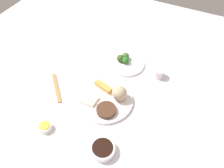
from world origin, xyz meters
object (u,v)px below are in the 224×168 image
at_px(main_plate, 105,100).
at_px(soy_sauce_bowl, 103,149).
at_px(broccoli_plate, 126,63).
at_px(chopsticks_pair, 56,88).
at_px(sauce_ramekin_hot_mustard, 45,127).
at_px(teacup, 158,73).

xyz_separation_m(main_plate, soy_sauce_bowl, (0.12, -0.25, 0.01)).
height_order(broccoli_plate, soy_sauce_bowl, soy_sauce_bowl).
relative_size(soy_sauce_bowl, chopsticks_pair, 0.53).
distance_m(broccoli_plate, soy_sauce_bowl, 0.57).
xyz_separation_m(broccoli_plate, soy_sauce_bowl, (0.13, -0.55, 0.01)).
height_order(sauce_ramekin_hot_mustard, teacup, teacup).
bearing_deg(sauce_ramekin_hot_mustard, chopsticks_pair, 113.75).
height_order(teacup, chopsticks_pair, teacup).
height_order(main_plate, broccoli_plate, main_plate).
relative_size(sauce_ramekin_hot_mustard, teacup, 0.98).
height_order(soy_sauce_bowl, chopsticks_pair, soy_sauce_bowl).
relative_size(broccoli_plate, teacup, 3.40).
xyz_separation_m(broccoli_plate, sauce_ramekin_hot_mustard, (-0.16, -0.57, 0.01)).
relative_size(main_plate, broccoli_plate, 1.35).
xyz_separation_m(sauce_ramekin_hot_mustard, chopsticks_pair, (-0.10, 0.23, -0.01)).
bearing_deg(main_plate, sauce_ramekin_hot_mustard, -123.21).
bearing_deg(teacup, soy_sauce_bowl, -97.31).
height_order(broccoli_plate, teacup, teacup).
distance_m(broccoli_plate, sauce_ramekin_hot_mustard, 0.60).
bearing_deg(teacup, main_plate, -122.69).
bearing_deg(main_plate, teacup, 57.31).
xyz_separation_m(main_plate, chopsticks_pair, (-0.28, -0.04, -0.00)).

